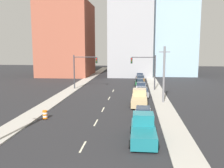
% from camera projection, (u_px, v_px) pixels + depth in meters
% --- Properties ---
extents(sidewalk_left, '(2.49, 88.69, 0.13)m').
position_uv_depth(sidewalk_left, '(82.00, 82.00, 57.81)').
color(sidewalk_left, '#ADA89E').
rests_on(sidewalk_left, ground).
extents(sidewalk_right, '(2.49, 88.69, 0.13)m').
position_uv_depth(sidewalk_right, '(153.00, 83.00, 56.24)').
color(sidewalk_right, '#ADA89E').
rests_on(sidewalk_right, ground).
extents(lane_stripe_at_7m, '(0.16, 2.40, 0.01)m').
position_uv_depth(lane_stripe_at_7m, '(83.00, 147.00, 20.55)').
color(lane_stripe_at_7m, beige).
rests_on(lane_stripe_at_7m, ground).
extents(lane_stripe_at_14m, '(0.16, 2.40, 0.01)m').
position_uv_depth(lane_stripe_at_14m, '(96.00, 123.00, 27.12)').
color(lane_stripe_at_14m, beige).
rests_on(lane_stripe_at_14m, ground).
extents(lane_stripe_at_20m, '(0.16, 2.40, 0.01)m').
position_uv_depth(lane_stripe_at_20m, '(103.00, 109.00, 32.89)').
color(lane_stripe_at_20m, beige).
rests_on(lane_stripe_at_20m, ground).
extents(lane_stripe_at_27m, '(0.16, 2.40, 0.01)m').
position_uv_depth(lane_stripe_at_27m, '(109.00, 98.00, 40.14)').
color(lane_stripe_at_27m, beige).
rests_on(lane_stripe_at_27m, ground).
extents(lane_stripe_at_34m, '(0.16, 2.40, 0.01)m').
position_uv_depth(lane_stripe_at_34m, '(113.00, 91.00, 47.17)').
color(lane_stripe_at_34m, beige).
rests_on(lane_stripe_at_34m, ground).
extents(building_brick_left, '(14.00, 16.00, 20.69)m').
position_uv_depth(building_brick_left, '(67.00, 40.00, 72.20)').
color(building_brick_left, '#9E513D').
rests_on(building_brick_left, ground).
extents(building_office_center, '(12.00, 20.00, 28.58)m').
position_uv_depth(building_office_center, '(131.00, 26.00, 73.77)').
color(building_office_center, '#99999E').
rests_on(building_office_center, ground).
extents(building_glass_right, '(13.00, 20.00, 32.72)m').
position_uv_depth(building_glass_right, '(171.00, 20.00, 76.25)').
color(building_glass_right, '#99B7CC').
rests_on(building_glass_right, ground).
extents(traffic_signal_left, '(4.72, 0.35, 6.68)m').
position_uv_depth(traffic_signal_left, '(81.00, 67.00, 48.32)').
color(traffic_signal_left, '#38383D').
rests_on(traffic_signal_left, ground).
extents(traffic_signal_right, '(4.72, 0.35, 6.68)m').
position_uv_depth(traffic_signal_right, '(148.00, 68.00, 47.07)').
color(traffic_signal_right, '#38383D').
rests_on(traffic_signal_right, ground).
extents(utility_pole_right_mid, '(1.60, 0.32, 8.27)m').
position_uv_depth(utility_pole_right_mid, '(164.00, 74.00, 36.17)').
color(utility_pole_right_mid, slate).
rests_on(utility_pole_right_mid, ground).
extents(traffic_barrel, '(0.56, 0.56, 0.95)m').
position_uv_depth(traffic_barrel, '(45.00, 115.00, 28.61)').
color(traffic_barrel, orange).
rests_on(traffic_barrel, ground).
extents(pickup_truck_teal, '(2.40, 5.71, 2.26)m').
position_uv_depth(pickup_truck_teal, '(143.00, 130.00, 21.91)').
color(pickup_truck_teal, '#196B75').
rests_on(pickup_truck_teal, ground).
extents(sedan_white, '(2.17, 4.65, 1.45)m').
position_uv_depth(sedan_white, '(143.00, 114.00, 28.09)').
color(sedan_white, silver).
rests_on(sedan_white, ground).
extents(pickup_truck_tan, '(2.55, 6.45, 2.17)m').
position_uv_depth(pickup_truck_tan, '(139.00, 99.00, 35.53)').
color(pickup_truck_tan, tan).
rests_on(pickup_truck_tan, ground).
extents(sedan_gray, '(2.30, 4.73, 1.44)m').
position_uv_depth(sedan_gray, '(142.00, 92.00, 42.00)').
color(sedan_gray, slate).
rests_on(sedan_gray, ground).
extents(sedan_silver, '(2.27, 4.36, 1.44)m').
position_uv_depth(sedan_silver, '(141.00, 86.00, 48.28)').
color(sedan_silver, '#B2B2BC').
rests_on(sedan_silver, ground).
extents(sedan_green, '(2.07, 4.45, 1.40)m').
position_uv_depth(sedan_green, '(139.00, 82.00, 54.26)').
color(sedan_green, '#1E6033').
rests_on(sedan_green, ground).
extents(sedan_brown, '(2.34, 4.43, 1.48)m').
position_uv_depth(sedan_brown, '(140.00, 78.00, 60.52)').
color(sedan_brown, brown).
rests_on(sedan_brown, ground).
extents(sedan_navy, '(2.20, 4.47, 1.46)m').
position_uv_depth(sedan_navy, '(140.00, 76.00, 66.36)').
color(sedan_navy, '#141E47').
rests_on(sedan_navy, ground).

